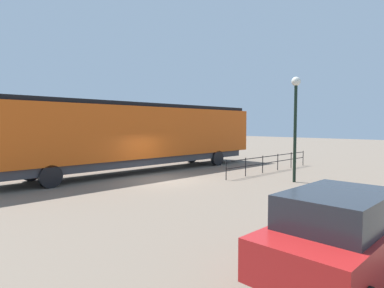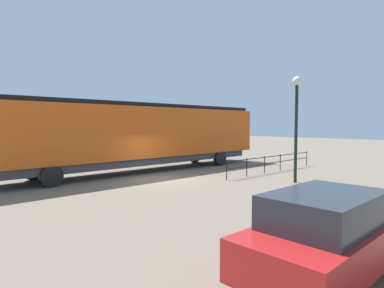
# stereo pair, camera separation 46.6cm
# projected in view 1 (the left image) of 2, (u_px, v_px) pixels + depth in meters

# --- Properties ---
(ground_plane) EXTENTS (120.00, 120.00, 0.00)m
(ground_plane) POSITION_uv_depth(u_px,v_px,m) (161.00, 180.00, 17.67)
(ground_plane) COLOR #756656
(locomotive) EXTENTS (3.02, 18.98, 4.34)m
(locomotive) POSITION_uv_depth(u_px,v_px,m) (146.00, 134.00, 20.95)
(locomotive) COLOR #D15114
(locomotive) RESTS_ON ground_plane
(parked_car_red) EXTENTS (1.93, 4.39, 1.73)m
(parked_car_red) POSITION_uv_depth(u_px,v_px,m) (341.00, 233.00, 6.38)
(parked_car_red) COLOR red
(parked_car_red) RESTS_ON ground_plane
(lamp_post) EXTENTS (0.47, 0.47, 5.49)m
(lamp_post) POSITION_uv_depth(u_px,v_px,m) (295.00, 111.00, 16.81)
(lamp_post) COLOR black
(lamp_post) RESTS_ON ground_plane
(platform_fence) EXTENTS (0.05, 9.01, 1.09)m
(platform_fence) POSITION_uv_depth(u_px,v_px,m) (270.00, 161.00, 20.74)
(platform_fence) COLOR black
(platform_fence) RESTS_ON ground_plane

